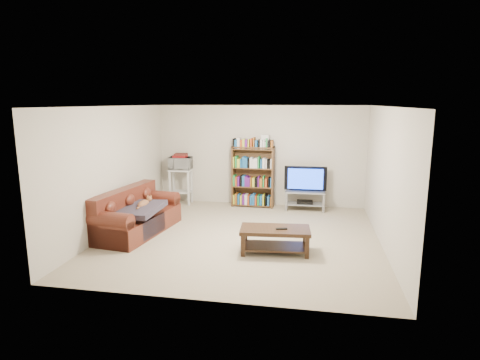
% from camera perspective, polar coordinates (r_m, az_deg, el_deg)
% --- Properties ---
extents(floor, '(5.00, 5.00, 0.00)m').
position_cam_1_polar(floor, '(7.56, 0.21, -8.06)').
color(floor, tan).
rests_on(floor, ground).
extents(ceiling, '(5.00, 5.00, 0.00)m').
position_cam_1_polar(ceiling, '(7.15, 0.22, 10.44)').
color(ceiling, white).
rests_on(ceiling, ground).
extents(wall_back, '(5.00, 0.00, 5.00)m').
position_cam_1_polar(wall_back, '(9.70, 2.81, 3.48)').
color(wall_back, beige).
rests_on(wall_back, ground).
extents(wall_front, '(5.00, 0.00, 5.00)m').
position_cam_1_polar(wall_front, '(4.87, -4.96, -4.17)').
color(wall_front, beige).
rests_on(wall_front, ground).
extents(wall_left, '(0.00, 5.00, 5.00)m').
position_cam_1_polar(wall_left, '(8.07, -17.54, 1.44)').
color(wall_left, beige).
rests_on(wall_left, ground).
extents(wall_right, '(0.00, 5.00, 5.00)m').
position_cam_1_polar(wall_right, '(7.26, 20.03, 0.25)').
color(wall_right, beige).
rests_on(wall_right, ground).
extents(sofa, '(1.10, 2.06, 0.84)m').
position_cam_1_polar(sofa, '(7.98, -14.75, -5.13)').
color(sofa, '#572216').
rests_on(sofa, floor).
extents(blanket, '(0.81, 1.02, 0.18)m').
position_cam_1_polar(blanket, '(7.73, -14.25, -4.06)').
color(blanket, '#352E3A').
rests_on(blanket, sofa).
extents(cat, '(0.28, 0.56, 0.16)m').
position_cam_1_polar(cat, '(7.86, -13.58, -3.33)').
color(cat, brown).
rests_on(cat, sofa).
extents(coffee_table, '(1.19, 0.67, 0.42)m').
position_cam_1_polar(coffee_table, '(6.75, 5.00, -7.87)').
color(coffee_table, black).
rests_on(coffee_table, floor).
extents(remote, '(0.20, 0.09, 0.02)m').
position_cam_1_polar(remote, '(6.66, 5.92, -6.91)').
color(remote, black).
rests_on(remote, coffee_table).
extents(tv_stand, '(0.91, 0.42, 0.45)m').
position_cam_1_polar(tv_stand, '(9.41, 9.21, -2.41)').
color(tv_stand, '#999EA3').
rests_on(tv_stand, floor).
extents(television, '(0.98, 0.14, 0.56)m').
position_cam_1_polar(television, '(9.32, 9.29, 0.13)').
color(television, black).
rests_on(television, tv_stand).
extents(dvd_player, '(0.37, 0.26, 0.06)m').
position_cam_1_polar(dvd_player, '(9.44, 9.19, -3.11)').
color(dvd_player, black).
rests_on(dvd_player, tv_stand).
extents(bookshelf, '(1.01, 0.34, 1.45)m').
position_cam_1_polar(bookshelf, '(9.54, 1.86, 0.58)').
color(bookshelf, '#4D321B').
rests_on(bookshelf, floor).
extents(shelf_clutter, '(0.74, 0.23, 0.28)m').
position_cam_1_polar(shelf_clutter, '(9.42, 2.49, 5.39)').
color(shelf_clutter, silver).
rests_on(shelf_clutter, bookshelf).
extents(microwave_stand, '(0.56, 0.42, 0.86)m').
position_cam_1_polar(microwave_stand, '(9.94, -8.40, -0.23)').
color(microwave_stand, silver).
rests_on(microwave_stand, floor).
extents(microwave, '(0.55, 0.39, 0.29)m').
position_cam_1_polar(microwave, '(9.86, -8.48, 2.38)').
color(microwave, silver).
rests_on(microwave, microwave_stand).
extents(game_boxes, '(0.33, 0.29, 0.05)m').
position_cam_1_polar(game_boxes, '(9.83, -8.51, 3.37)').
color(game_boxes, maroon).
rests_on(game_boxes, microwave).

